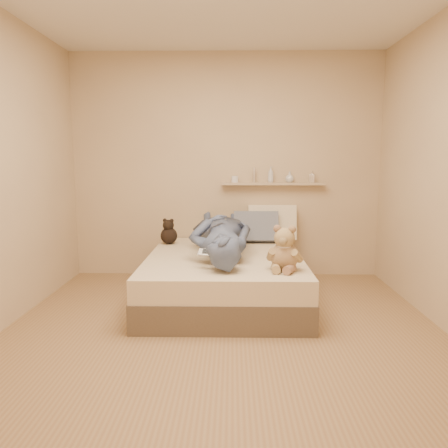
{
  "coord_description": "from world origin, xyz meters",
  "views": [
    {
      "loc": [
        0.07,
        -3.26,
        1.38
      ],
      "look_at": [
        0.0,
        0.65,
        0.8
      ],
      "focal_mm": 35.0,
      "sensor_mm": 36.0,
      "label": 1
    }
  ],
  "objects_px": {
    "game_console": "(207,252)",
    "teddy_bear": "(284,252)",
    "bed": "(225,277)",
    "pillow_cream": "(272,223)",
    "dark_plush": "(169,233)",
    "person": "(221,234)",
    "wall_shelf": "(273,184)",
    "pillow_grey": "(256,227)"
  },
  "relations": [
    {
      "from": "game_console",
      "to": "teddy_bear",
      "type": "xyz_separation_m",
      "value": [
        0.65,
        -0.05,
        0.02
      ]
    },
    {
      "from": "teddy_bear",
      "to": "bed",
      "type": "bearing_deg",
      "value": 130.97
    },
    {
      "from": "game_console",
      "to": "pillow_cream",
      "type": "bearing_deg",
      "value": 63.89
    },
    {
      "from": "teddy_bear",
      "to": "dark_plush",
      "type": "xyz_separation_m",
      "value": [
        -1.14,
        1.15,
        -0.04
      ]
    },
    {
      "from": "dark_plush",
      "to": "person",
      "type": "relative_size",
      "value": 0.17
    },
    {
      "from": "teddy_bear",
      "to": "person",
      "type": "bearing_deg",
      "value": 130.05
    },
    {
      "from": "dark_plush",
      "to": "bed",
      "type": "bearing_deg",
      "value": -41.5
    },
    {
      "from": "wall_shelf",
      "to": "dark_plush",
      "type": "bearing_deg",
      "value": -163.32
    },
    {
      "from": "person",
      "to": "wall_shelf",
      "type": "xyz_separation_m",
      "value": [
        0.59,
        0.85,
        0.45
      ]
    },
    {
      "from": "pillow_cream",
      "to": "pillow_grey",
      "type": "bearing_deg",
      "value": -143.92
    },
    {
      "from": "pillow_grey",
      "to": "person",
      "type": "relative_size",
      "value": 0.3
    },
    {
      "from": "pillow_cream",
      "to": "person",
      "type": "distance_m",
      "value": 0.96
    },
    {
      "from": "dark_plush",
      "to": "pillow_grey",
      "type": "xyz_separation_m",
      "value": [
        0.97,
        0.13,
        0.05
      ]
    },
    {
      "from": "game_console",
      "to": "pillow_grey",
      "type": "relative_size",
      "value": 0.35
    },
    {
      "from": "teddy_bear",
      "to": "person",
      "type": "distance_m",
      "value": 0.86
    },
    {
      "from": "pillow_cream",
      "to": "person",
      "type": "xyz_separation_m",
      "value": [
        -0.57,
        -0.77,
        0.0
      ]
    },
    {
      "from": "person",
      "to": "teddy_bear",
      "type": "bearing_deg",
      "value": 127.33
    },
    {
      "from": "dark_plush",
      "to": "person",
      "type": "bearing_deg",
      "value": -39.78
    },
    {
      "from": "dark_plush",
      "to": "person",
      "type": "height_order",
      "value": "person"
    },
    {
      "from": "game_console",
      "to": "teddy_bear",
      "type": "distance_m",
      "value": 0.65
    },
    {
      "from": "pillow_grey",
      "to": "person",
      "type": "bearing_deg",
      "value": -121.33
    },
    {
      "from": "dark_plush",
      "to": "pillow_cream",
      "type": "height_order",
      "value": "pillow_cream"
    },
    {
      "from": "game_console",
      "to": "teddy_bear",
      "type": "relative_size",
      "value": 0.44
    },
    {
      "from": "teddy_bear",
      "to": "pillow_cream",
      "type": "xyz_separation_m",
      "value": [
        0.02,
        1.42,
        0.04
      ]
    },
    {
      "from": "dark_plush",
      "to": "wall_shelf",
      "type": "relative_size",
      "value": 0.24
    },
    {
      "from": "game_console",
      "to": "wall_shelf",
      "type": "distance_m",
      "value": 1.69
    },
    {
      "from": "pillow_grey",
      "to": "wall_shelf",
      "type": "xyz_separation_m",
      "value": [
        0.21,
        0.22,
        0.48
      ]
    },
    {
      "from": "bed",
      "to": "pillow_grey",
      "type": "height_order",
      "value": "pillow_grey"
    },
    {
      "from": "pillow_grey",
      "to": "wall_shelf",
      "type": "bearing_deg",
      "value": 46.77
    },
    {
      "from": "bed",
      "to": "pillow_cream",
      "type": "height_order",
      "value": "pillow_cream"
    },
    {
      "from": "dark_plush",
      "to": "wall_shelf",
      "type": "distance_m",
      "value": 1.34
    },
    {
      "from": "wall_shelf",
      "to": "bed",
      "type": "bearing_deg",
      "value": -121.18
    },
    {
      "from": "teddy_bear",
      "to": "pillow_cream",
      "type": "height_order",
      "value": "pillow_cream"
    },
    {
      "from": "pillow_cream",
      "to": "game_console",
      "type": "bearing_deg",
      "value": -116.11
    },
    {
      "from": "teddy_bear",
      "to": "dark_plush",
      "type": "height_order",
      "value": "teddy_bear"
    },
    {
      "from": "pillow_grey",
      "to": "person",
      "type": "height_order",
      "value": "person"
    },
    {
      "from": "bed",
      "to": "pillow_cream",
      "type": "xyz_separation_m",
      "value": [
        0.54,
        0.83,
        0.43
      ]
    },
    {
      "from": "teddy_bear",
      "to": "dark_plush",
      "type": "bearing_deg",
      "value": 134.87
    },
    {
      "from": "pillow_grey",
      "to": "person",
      "type": "distance_m",
      "value": 0.73
    },
    {
      "from": "game_console",
      "to": "wall_shelf",
      "type": "height_order",
      "value": "wall_shelf"
    },
    {
      "from": "game_console",
      "to": "dark_plush",
      "type": "height_order",
      "value": "dark_plush"
    },
    {
      "from": "bed",
      "to": "wall_shelf",
      "type": "distance_m",
      "value": 1.38
    }
  ]
}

